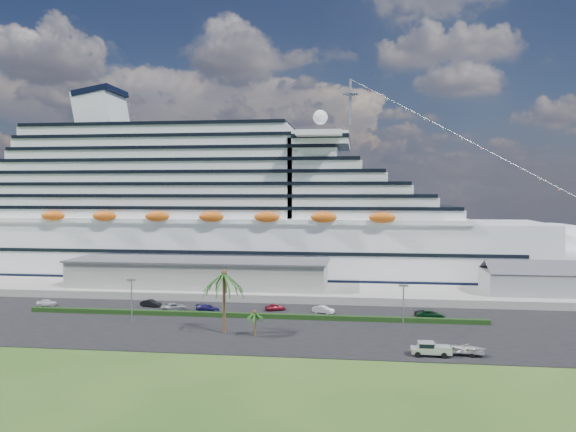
# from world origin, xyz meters

# --- Properties ---
(ground) EXTENTS (420.00, 420.00, 0.00)m
(ground) POSITION_xyz_m (0.00, 0.00, 0.00)
(ground) COLOR #254B19
(ground) RESTS_ON ground
(asphalt_lot) EXTENTS (140.00, 38.00, 0.12)m
(asphalt_lot) POSITION_xyz_m (0.00, 11.00, 0.06)
(asphalt_lot) COLOR black
(asphalt_lot) RESTS_ON ground
(wharf) EXTENTS (240.00, 20.00, 1.80)m
(wharf) POSITION_xyz_m (0.00, 40.00, 0.90)
(wharf) COLOR gray
(wharf) RESTS_ON ground
(water) EXTENTS (420.00, 160.00, 0.02)m
(water) POSITION_xyz_m (0.00, 130.00, 0.01)
(water) COLOR black
(water) RESTS_ON ground
(cruise_ship) EXTENTS (191.00, 38.00, 54.00)m
(cruise_ship) POSITION_xyz_m (-21.53, 64.00, 16.69)
(cruise_ship) COLOR silver
(cruise_ship) RESTS_ON ground
(terminal_building) EXTENTS (61.00, 15.00, 6.30)m
(terminal_building) POSITION_xyz_m (-25.00, 40.00, 5.01)
(terminal_building) COLOR gray
(terminal_building) RESTS_ON wharf
(port_shed) EXTENTS (24.00, 12.31, 7.37)m
(port_shed) POSITION_xyz_m (52.00, 40.00, 4.40)
(port_shed) COLOR gray
(port_shed) RESTS_ON wharf
(hedge) EXTENTS (88.00, 1.10, 0.90)m
(hedge) POSITION_xyz_m (-8.00, 16.00, 0.57)
(hedge) COLOR black
(hedge) RESTS_ON asphalt_lot
(lamp_post_left) EXTENTS (1.60, 0.35, 8.27)m
(lamp_post_left) POSITION_xyz_m (-28.00, 8.00, 5.34)
(lamp_post_left) COLOR gray
(lamp_post_left) RESTS_ON asphalt_lot
(lamp_post_right) EXTENTS (1.60, 0.35, 8.27)m
(lamp_post_right) POSITION_xyz_m (20.00, 8.00, 5.34)
(lamp_post_right) COLOR gray
(lamp_post_right) RESTS_ON asphalt_lot
(palm_tall) EXTENTS (8.82, 8.82, 11.13)m
(palm_tall) POSITION_xyz_m (-10.00, 4.00, 9.20)
(palm_tall) COLOR #47301E
(palm_tall) RESTS_ON ground
(palm_short) EXTENTS (3.53, 3.53, 4.56)m
(palm_short) POSITION_xyz_m (-4.50, 2.50, 3.67)
(palm_short) COLOR #47301E
(palm_short) RESTS_ON ground
(parked_car_0) EXTENTS (4.27, 2.54, 1.36)m
(parked_car_0) POSITION_xyz_m (-52.32, 21.53, 0.80)
(parked_car_0) COLOR white
(parked_car_0) RESTS_ON asphalt_lot
(parked_car_1) EXTENTS (4.66, 2.49, 1.46)m
(parked_car_1) POSITION_xyz_m (-30.33, 23.39, 0.85)
(parked_car_1) COLOR black
(parked_car_1) RESTS_ON asphalt_lot
(parked_car_2) EXTENTS (5.80, 4.29, 1.47)m
(parked_car_2) POSITION_xyz_m (-24.36, 20.50, 0.85)
(parked_car_2) COLOR #97999F
(parked_car_2) RESTS_ON asphalt_lot
(parked_car_3) EXTENTS (5.20, 3.11, 1.41)m
(parked_car_3) POSITION_xyz_m (-17.37, 20.39, 0.83)
(parked_car_3) COLOR #1B1751
(parked_car_3) RESTS_ON asphalt_lot
(parked_car_4) EXTENTS (4.47, 3.25, 1.41)m
(parked_car_4) POSITION_xyz_m (-4.18, 23.03, 0.83)
(parked_car_4) COLOR maroon
(parked_car_4) RESTS_ON asphalt_lot
(parked_car_5) EXTENTS (4.61, 3.05, 1.44)m
(parked_car_5) POSITION_xyz_m (5.63, 21.78, 0.84)
(parked_car_5) COLOR silver
(parked_car_5) RESTS_ON asphalt_lot
(parked_car_6) EXTENTS (5.35, 2.54, 1.47)m
(parked_car_6) POSITION_xyz_m (26.02, 19.94, 0.86)
(parked_car_6) COLOR #0C3318
(parked_car_6) RESTS_ON asphalt_lot
(parked_car_7) EXTENTS (5.02, 3.44, 1.35)m
(parked_car_7) POSITION_xyz_m (25.35, 21.31, 0.79)
(parked_car_7) COLOR black
(parked_car_7) RESTS_ON asphalt_lot
(pickup_truck) EXTENTS (5.78, 2.31, 2.04)m
(pickup_truck) POSITION_xyz_m (22.90, -4.91, 1.24)
(pickup_truck) COLOR black
(pickup_truck) RESTS_ON asphalt_lot
(boat_trailer) EXTENTS (5.78, 4.21, 1.61)m
(boat_trailer) POSITION_xyz_m (28.39, -4.17, 1.18)
(boat_trailer) COLOR gray
(boat_trailer) RESTS_ON asphalt_lot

